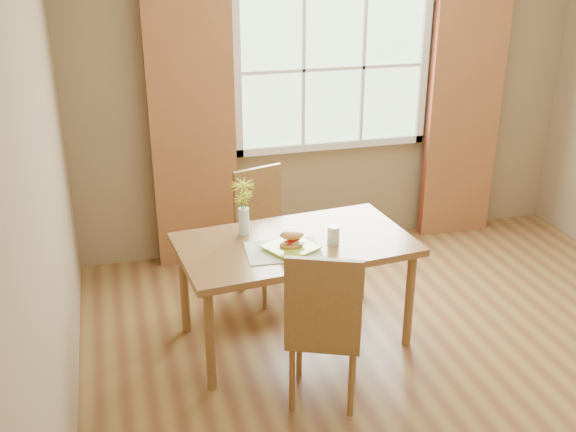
{
  "coord_description": "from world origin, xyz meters",
  "views": [
    {
      "loc": [
        -1.77,
        -3.22,
        2.5
      ],
      "look_at": [
        -0.77,
        0.41,
        0.91
      ],
      "focal_mm": 42.0,
      "sensor_mm": 36.0,
      "label": 1
    }
  ],
  "objects_px": {
    "dining_table": "(295,252)",
    "chair_far": "(266,227)",
    "chair_near": "(324,323)",
    "croissant_sandwich": "(292,240)",
    "flower_vase": "(243,202)",
    "water_glass": "(333,235)"
  },
  "relations": [
    {
      "from": "chair_far",
      "to": "dining_table",
      "type": "bearing_deg",
      "value": -105.45
    },
    {
      "from": "chair_near",
      "to": "croissant_sandwich",
      "type": "bearing_deg",
      "value": 115.58
    },
    {
      "from": "chair_far",
      "to": "water_glass",
      "type": "bearing_deg",
      "value": -90.2
    },
    {
      "from": "water_glass",
      "to": "flower_vase",
      "type": "relative_size",
      "value": 0.32
    },
    {
      "from": "chair_near",
      "to": "chair_far",
      "type": "height_order",
      "value": "chair_near"
    },
    {
      "from": "dining_table",
      "to": "water_glass",
      "type": "xyz_separation_m",
      "value": [
        0.22,
        -0.09,
        0.13
      ]
    },
    {
      "from": "chair_far",
      "to": "croissant_sandwich",
      "type": "distance_m",
      "value": 0.87
    },
    {
      "from": "flower_vase",
      "to": "chair_far",
      "type": "bearing_deg",
      "value": 62.65
    },
    {
      "from": "chair_near",
      "to": "croissant_sandwich",
      "type": "height_order",
      "value": "chair_near"
    },
    {
      "from": "chair_far",
      "to": "flower_vase",
      "type": "distance_m",
      "value": 0.7
    },
    {
      "from": "dining_table",
      "to": "croissant_sandwich",
      "type": "distance_m",
      "value": 0.2
    },
    {
      "from": "chair_far",
      "to": "water_glass",
      "type": "xyz_separation_m",
      "value": [
        0.25,
        -0.79,
        0.25
      ]
    },
    {
      "from": "dining_table",
      "to": "chair_far",
      "type": "bearing_deg",
      "value": 86.52
    },
    {
      "from": "dining_table",
      "to": "flower_vase",
      "type": "relative_size",
      "value": 4.21
    },
    {
      "from": "croissant_sandwich",
      "to": "flower_vase",
      "type": "xyz_separation_m",
      "value": [
        -0.23,
        0.32,
        0.14
      ]
    },
    {
      "from": "croissant_sandwich",
      "to": "water_glass",
      "type": "height_order",
      "value": "croissant_sandwich"
    },
    {
      "from": "croissant_sandwich",
      "to": "water_glass",
      "type": "xyz_separation_m",
      "value": [
        0.28,
        0.03,
        -0.02
      ]
    },
    {
      "from": "croissant_sandwich",
      "to": "flower_vase",
      "type": "distance_m",
      "value": 0.42
    },
    {
      "from": "dining_table",
      "to": "chair_near",
      "type": "relative_size",
      "value": 1.56
    },
    {
      "from": "dining_table",
      "to": "chair_far",
      "type": "distance_m",
      "value": 0.71
    },
    {
      "from": "chair_near",
      "to": "croissant_sandwich",
      "type": "relative_size",
      "value": 6.01
    },
    {
      "from": "dining_table",
      "to": "water_glass",
      "type": "relative_size",
      "value": 13.35
    }
  ]
}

